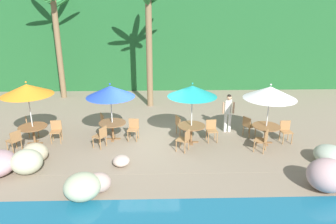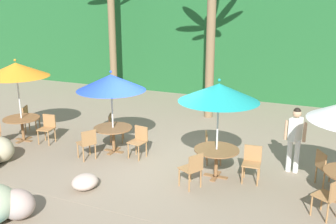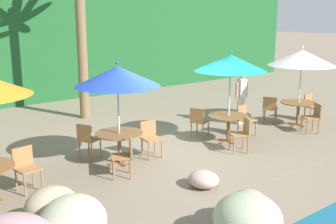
# 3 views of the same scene
# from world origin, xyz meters

# --- Properties ---
(ground_plane) EXTENTS (120.00, 120.00, 0.00)m
(ground_plane) POSITION_xyz_m (0.00, 0.00, 0.00)
(ground_plane) COLOR gray
(terrace_deck) EXTENTS (18.00, 5.20, 0.01)m
(terrace_deck) POSITION_xyz_m (0.00, 0.00, 0.00)
(terrace_deck) COLOR gray
(terrace_deck) RESTS_ON ground
(foliage_backdrop) EXTENTS (28.00, 2.40, 6.00)m
(foliage_backdrop) POSITION_xyz_m (0.00, 9.00, 3.00)
(foliage_backdrop) COLOR #1E5628
(foliage_backdrop) RESTS_ON ground
(rock_seawall) EXTENTS (15.49, 3.15, 1.00)m
(rock_seawall) POSITION_xyz_m (-1.76, -2.75, 0.38)
(rock_seawall) COLOR #B49393
(rock_seawall) RESTS_ON ground
(umbrella_orange) EXTENTS (1.94, 1.94, 2.57)m
(umbrella_orange) POSITION_xyz_m (-4.55, -0.10, 2.24)
(umbrella_orange) COLOR silver
(umbrella_orange) RESTS_ON ground
(dining_table_orange) EXTENTS (1.10, 1.10, 0.74)m
(dining_table_orange) POSITION_xyz_m (-4.55, -0.10, 0.61)
(dining_table_orange) COLOR brown
(dining_table_orange) RESTS_ON ground
(chair_orange_seaward) EXTENTS (0.47, 0.48, 0.87)m
(chair_orange_seaward) POSITION_xyz_m (-3.72, 0.10, 0.51)
(chair_orange_seaward) COLOR #9E7042
(chair_orange_seaward) RESTS_ON ground
(chair_orange_inland) EXTENTS (0.56, 0.56, 0.87)m
(chair_orange_inland) POSITION_xyz_m (-4.98, 0.65, 0.51)
(chair_orange_inland) COLOR #9E7042
(chair_orange_inland) RESTS_ON ground
(umbrella_blue) EXTENTS (1.93, 1.93, 2.38)m
(umbrella_blue) POSITION_xyz_m (-1.48, 0.25, 2.05)
(umbrella_blue) COLOR silver
(umbrella_blue) RESTS_ON ground
(dining_table_blue) EXTENTS (1.10, 1.10, 0.74)m
(dining_table_blue) POSITION_xyz_m (-1.48, 0.25, 0.61)
(dining_table_blue) COLOR brown
(dining_table_blue) RESTS_ON ground
(chair_blue_seaward) EXTENTS (0.48, 0.48, 0.87)m
(chair_blue_seaward) POSITION_xyz_m (-0.62, 0.22, 0.51)
(chair_blue_seaward) COLOR #9E7042
(chair_blue_seaward) RESTS_ON ground
(chair_blue_inland) EXTENTS (0.56, 0.56, 0.87)m
(chair_blue_inland) POSITION_xyz_m (-1.91, 0.99, 0.51)
(chair_blue_inland) COLOR #9E7042
(chair_blue_inland) RESTS_ON ground
(chair_blue_left) EXTENTS (0.58, 0.57, 0.87)m
(chair_blue_left) POSITION_xyz_m (-1.81, -0.54, 0.51)
(chair_blue_left) COLOR #9E7042
(chair_blue_left) RESTS_ON ground
(umbrella_teal) EXTENTS (1.92, 1.92, 2.48)m
(umbrella_teal) POSITION_xyz_m (1.72, -0.16, 2.15)
(umbrella_teal) COLOR silver
(umbrella_teal) RESTS_ON ground
(dining_table_teal) EXTENTS (1.10, 1.10, 0.74)m
(dining_table_teal) POSITION_xyz_m (1.72, -0.16, 0.61)
(dining_table_teal) COLOR brown
(dining_table_teal) RESTS_ON ground
(chair_teal_seaward) EXTENTS (0.45, 0.46, 0.87)m
(chair_teal_seaward) POSITION_xyz_m (2.56, 0.00, 0.51)
(chair_teal_seaward) COLOR #9E7042
(chair_teal_seaward) RESTS_ON ground
(chair_teal_inland) EXTENTS (0.55, 0.55, 0.87)m
(chair_teal_inland) POSITION_xyz_m (1.32, 0.60, 0.51)
(chair_teal_inland) COLOR #9E7042
(chair_teal_inland) RESTS_ON ground
(chair_teal_left) EXTENTS (0.58, 0.57, 0.87)m
(chair_teal_left) POSITION_xyz_m (1.39, -0.95, 0.51)
(chair_teal_left) COLOR #9E7042
(chair_teal_left) RESTS_ON ground
(chair_white_inland) EXTENTS (0.58, 0.58, 0.87)m
(chair_white_inland) POSITION_xyz_m (4.16, 0.38, 0.51)
(chair_white_inland) COLOR #9E7042
(chair_white_inland) RESTS_ON ground
(chair_white_left) EXTENTS (0.58, 0.58, 0.87)m
(chair_white_left) POSITION_xyz_m (4.32, -1.08, 0.51)
(chair_white_left) COLOR #9E7042
(chair_white_left) RESTS_ON ground
(palm_tree_nearest) EXTENTS (3.26, 3.34, 6.06)m
(palm_tree_nearest) POSITION_xyz_m (-5.25, 6.44, 3.97)
(palm_tree_nearest) COLOR brown
(palm_tree_nearest) RESTS_ON ground
(palm_tree_second) EXTENTS (2.96, 2.90, 6.06)m
(palm_tree_second) POSITION_xyz_m (-0.04, 4.71, 4.13)
(palm_tree_second) COLOR brown
(palm_tree_second) RESTS_ON ground
(waiter_in_white) EXTENTS (0.52, 0.39, 1.70)m
(waiter_in_white) POSITION_xyz_m (3.40, 0.91, 0.99)
(waiter_in_white) COLOR white
(waiter_in_white) RESTS_ON ground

